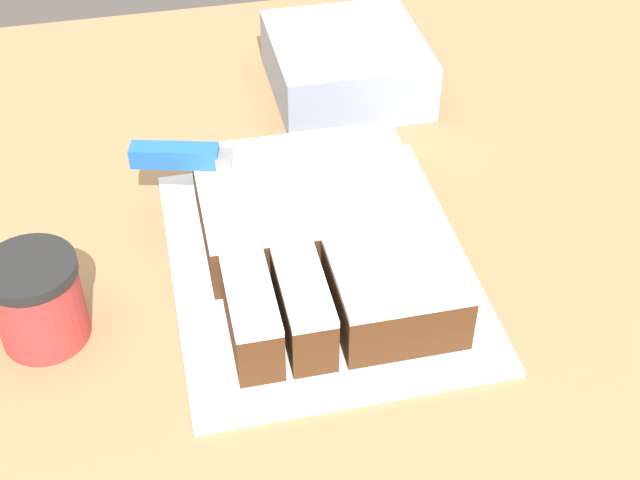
% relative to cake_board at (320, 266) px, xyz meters
% --- Properties ---
extents(cake_board, '(0.30, 0.36, 0.01)m').
position_rel_cake_board_xyz_m(cake_board, '(0.00, 0.00, 0.00)').
color(cake_board, silver).
rests_on(cake_board, countertop).
extents(cake, '(0.22, 0.29, 0.06)m').
position_rel_cake_board_xyz_m(cake, '(0.00, 0.00, 0.04)').
color(cake, '#472814').
rests_on(cake, cake_board).
extents(knife, '(0.29, 0.10, 0.02)m').
position_rel_cake_board_xyz_m(knife, '(-0.09, 0.10, 0.08)').
color(knife, silver).
rests_on(knife, cake).
extents(coffee_cup, '(0.09, 0.09, 0.09)m').
position_rel_cake_board_xyz_m(coffee_cup, '(-0.27, -0.03, 0.04)').
color(coffee_cup, '#B23333').
rests_on(coffee_cup, countertop).
extents(storage_box, '(0.19, 0.20, 0.07)m').
position_rel_cake_board_xyz_m(storage_box, '(0.11, 0.33, 0.03)').
color(storage_box, '#8C99B2').
rests_on(storage_box, countertop).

